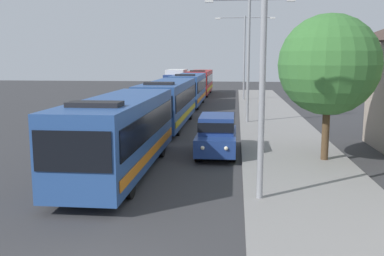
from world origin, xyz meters
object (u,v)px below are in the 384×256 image
(bus_lead, at_px, (121,131))
(roadside_tree, at_px, (329,65))
(bus_fourth_in_line, at_px, (200,82))
(streetlamp_far, at_px, (244,49))
(bus_middle, at_px, (189,89))
(bus_second_in_line, at_px, (169,102))
(box_truck_oncoming, at_px, (176,81))
(white_suv, at_px, (217,133))
(streetlamp_near, at_px, (263,41))
(streetlamp_mid, at_px, (249,47))

(bus_lead, distance_m, roadside_tree, 9.30)
(bus_fourth_in_line, bearing_deg, streetlamp_far, -53.33)
(bus_lead, xyz_separation_m, bus_fourth_in_line, (0.00, 38.30, 0.00))
(roadside_tree, bearing_deg, bus_middle, 110.54)
(bus_second_in_line, relative_size, box_truck_oncoming, 1.75)
(bus_second_in_line, height_order, roadside_tree, roadside_tree)
(bus_second_in_line, relative_size, bus_fourth_in_line, 1.02)
(bus_lead, height_order, white_suv, bus_lead)
(white_suv, relative_size, streetlamp_far, 0.53)
(streetlamp_near, height_order, roadside_tree, streetlamp_near)
(bus_fourth_in_line, bearing_deg, streetlamp_near, -82.60)
(bus_middle, relative_size, box_truck_oncoming, 1.58)
(bus_second_in_line, relative_size, streetlamp_far, 1.34)
(bus_fourth_in_line, distance_m, streetlamp_far, 9.86)
(box_truck_oncoming, bearing_deg, streetlamp_near, -78.57)
(bus_fourth_in_line, bearing_deg, streetlamp_mid, -77.53)
(bus_second_in_line, bearing_deg, streetlamp_mid, 15.92)
(bus_fourth_in_line, relative_size, streetlamp_far, 1.32)
(box_truck_oncoming, bearing_deg, streetlamp_mid, -71.43)
(box_truck_oncoming, height_order, streetlamp_far, streetlamp_far)
(streetlamp_near, xyz_separation_m, roadside_tree, (3.16, 5.77, -0.82))
(white_suv, xyz_separation_m, streetlamp_far, (1.70, 27.30, 4.59))
(bus_second_in_line, height_order, bus_middle, same)
(box_truck_oncoming, distance_m, roadside_tree, 39.21)
(white_suv, height_order, streetlamp_near, streetlamp_near)
(bus_fourth_in_line, relative_size, streetlamp_near, 1.43)
(bus_lead, xyz_separation_m, white_suv, (3.70, 3.76, -0.66))
(bus_middle, relative_size, white_suv, 2.26)
(streetlamp_far, bearing_deg, bus_middle, -133.41)
(bus_second_in_line, relative_size, streetlamp_mid, 1.39)
(bus_second_in_line, bearing_deg, streetlamp_near, -70.93)
(bus_middle, bearing_deg, bus_second_in_line, -90.00)
(box_truck_oncoming, bearing_deg, bus_second_in_line, -83.14)
(streetlamp_far, relative_size, roadside_tree, 1.41)
(bus_lead, bearing_deg, streetlamp_mid, 68.78)
(streetlamp_near, bearing_deg, box_truck_oncoming, 101.43)
(bus_lead, xyz_separation_m, streetlamp_far, (5.40, 31.05, 3.93))
(roadside_tree, bearing_deg, streetlamp_far, 96.32)
(white_suv, height_order, box_truck_oncoming, box_truck_oncoming)
(white_suv, distance_m, roadside_tree, 6.00)
(bus_lead, relative_size, roadside_tree, 1.67)
(streetlamp_mid, height_order, roadside_tree, streetlamp_mid)
(bus_lead, distance_m, bus_middle, 25.35)
(bus_lead, height_order, streetlamp_mid, streetlamp_mid)
(bus_second_in_line, xyz_separation_m, bus_fourth_in_line, (-0.00, 25.94, -0.00))
(bus_fourth_in_line, xyz_separation_m, streetlamp_far, (5.40, -7.25, 3.93))
(bus_second_in_line, bearing_deg, box_truck_oncoming, 96.86)
(bus_middle, relative_size, streetlamp_far, 1.20)
(bus_second_in_line, height_order, streetlamp_near, streetlamp_near)
(white_suv, relative_size, box_truck_oncoming, 0.70)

